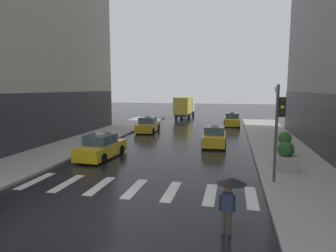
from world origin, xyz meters
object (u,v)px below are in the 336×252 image
at_px(taxi_lead, 101,147).
at_px(planter_near_corner, 285,157).
at_px(taxi_third, 148,125).
at_px(pedestrian_with_umbrella, 230,190).
at_px(box_truck, 184,106).
at_px(traffic_light_pole, 279,120).
at_px(planter_mid_block, 284,144).
at_px(taxi_second, 215,137).
at_px(taxi_fourth, 232,120).

relative_size(taxi_lead, planter_near_corner, 2.89).
bearing_deg(taxi_third, pedestrian_with_umbrella, -67.03).
distance_m(taxi_lead, box_truck, 27.60).
bearing_deg(traffic_light_pole, planter_mid_block, 77.73).
bearing_deg(pedestrian_with_umbrella, taxi_second, 95.28).
distance_m(traffic_light_pole, taxi_fourth, 23.29).
bearing_deg(taxi_fourth, planter_near_corner, -81.47).
bearing_deg(pedestrian_with_umbrella, traffic_light_pole, 68.27).
distance_m(taxi_fourth, box_truck, 10.91).
bearing_deg(taxi_fourth, pedestrian_with_umbrella, -89.92).
bearing_deg(planter_mid_block, taxi_fourth, 102.57).
bearing_deg(taxi_third, planter_mid_block, -35.68).
relative_size(taxi_lead, planter_mid_block, 2.89).
bearing_deg(taxi_third, box_truck, 84.43).
height_order(taxi_lead, taxi_second, same).
bearing_deg(taxi_second, taxi_fourth, 84.25).
bearing_deg(box_truck, planter_near_corner, -69.71).
height_order(taxi_lead, taxi_fourth, same).
distance_m(pedestrian_with_umbrella, planter_near_corner, 8.64).
relative_size(traffic_light_pole, box_truck, 0.63).
bearing_deg(planter_near_corner, planter_mid_block, 81.60).
bearing_deg(pedestrian_with_umbrella, taxi_fourth, 90.08).
bearing_deg(planter_near_corner, taxi_lead, 175.63).
xyz_separation_m(traffic_light_pole, pedestrian_with_umbrella, (-2.21, -5.55, -1.74)).
relative_size(traffic_light_pole, taxi_third, 1.04).
distance_m(taxi_lead, taxi_fourth, 21.48).
distance_m(pedestrian_with_umbrella, planter_mid_block, 12.66).
height_order(taxi_third, box_truck, box_truck).
distance_m(taxi_second, planter_near_corner, 8.33).
bearing_deg(planter_mid_block, box_truck, 114.50).
xyz_separation_m(box_truck, pedestrian_with_umbrella, (7.48, -36.50, -0.34)).
relative_size(box_truck, pedestrian_with_umbrella, 3.90).
bearing_deg(planter_near_corner, taxi_fourth, 98.53).
xyz_separation_m(traffic_light_pole, taxi_lead, (-10.94, 3.41, -2.53)).
height_order(traffic_light_pole, planter_near_corner, traffic_light_pole).
distance_m(traffic_light_pole, taxi_third, 19.37).
height_order(taxi_second, box_truck, box_truck).
bearing_deg(pedestrian_with_umbrella, taxi_lead, 134.26).
distance_m(taxi_fourth, pedestrian_with_umbrella, 28.61).
distance_m(traffic_light_pole, taxi_lead, 11.74).
height_order(taxi_third, planter_mid_block, taxi_third).
distance_m(taxi_second, pedestrian_with_umbrella, 15.19).
distance_m(taxi_second, taxi_fourth, 13.56).
relative_size(planter_near_corner, planter_mid_block, 1.00).
bearing_deg(taxi_third, taxi_fourth, 39.76).
bearing_deg(taxi_fourth, taxi_third, -140.24).
xyz_separation_m(taxi_fourth, pedestrian_with_umbrella, (0.04, -28.60, 0.79)).
bearing_deg(taxi_lead, traffic_light_pole, -17.29).
xyz_separation_m(box_truck, planter_mid_block, (11.11, -24.39, -0.98)).
bearing_deg(pedestrian_with_umbrella, box_truck, 101.57).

